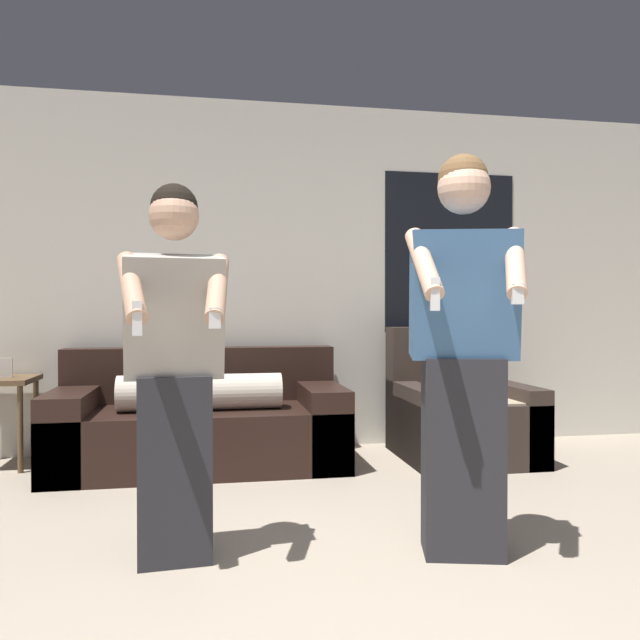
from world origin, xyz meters
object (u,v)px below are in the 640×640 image
Objects in this scene: armchair at (460,414)px; side_table at (2,392)px; couch at (201,423)px; person_left at (174,371)px; person_right at (463,352)px.

armchair is 1.23× the size of side_table.
person_left reaches higher than couch.
armchair reaches higher than side_table.
person_right reaches higher than armchair.
armchair is at bearing 38.75° from person_left.
person_right is at bearing -39.12° from side_table.
armchair is at bearing -5.17° from side_table.
person_left is at bearing -56.25° from side_table.
couch is 1.22× the size of person_left.
couch is 1.87m from armchair.
couch is at bearing -8.34° from side_table.
side_table is 2.27m from person_left.
side_table is at bearing 140.88° from person_right.
person_left is (-1.96, -1.58, 0.50)m from armchair.
side_table is (-1.34, 0.20, 0.22)m from couch.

